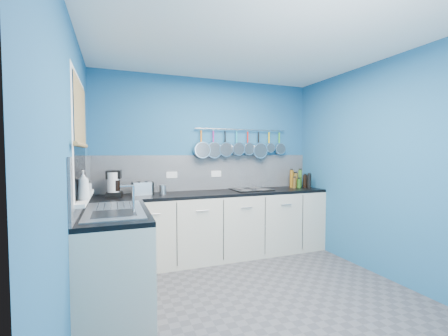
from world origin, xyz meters
TOP-DOWN VIEW (x-y plane):
  - floor at (0.00, 0.00)m, footprint 3.20×3.00m
  - ceiling at (0.00, 0.00)m, footprint 3.20×3.00m
  - wall_back at (0.00, 1.51)m, footprint 3.20×0.02m
  - wall_front at (0.00, -1.51)m, footprint 3.20×0.02m
  - wall_left at (-1.61, 0.00)m, footprint 0.02×3.00m
  - wall_right at (1.61, 0.00)m, footprint 0.02×3.00m
  - backsplash_back at (0.00, 1.49)m, footprint 3.20×0.02m
  - backsplash_left at (-1.59, 0.60)m, footprint 0.02×1.80m
  - cabinet_run_back at (0.00, 1.20)m, footprint 3.20×0.60m
  - worktop_back at (0.00, 1.20)m, footprint 3.20×0.60m
  - cabinet_run_left at (-1.30, 0.30)m, footprint 0.60×1.20m
  - worktop_left at (-1.30, 0.30)m, footprint 0.60×1.20m
  - window_frame at (-1.58, 0.30)m, footprint 0.01×1.00m
  - window_glass at (-1.57, 0.30)m, footprint 0.01×0.90m
  - bamboo_blind at (-1.56, 0.30)m, footprint 0.01×0.90m
  - window_sill at (-1.55, 0.30)m, footprint 0.10×0.98m
  - sink_unit at (-1.30, 0.30)m, footprint 0.50×0.95m
  - mixer_tap at (-1.14, 0.12)m, footprint 0.12×0.08m
  - socket_left at (-0.55, 1.48)m, footprint 0.15×0.01m
  - socket_right at (0.10, 1.48)m, footprint 0.15×0.01m
  - pot_rail at (0.50, 1.45)m, footprint 1.45×0.02m
  - soap_bottle_a at (-1.53, 0.04)m, footprint 0.10×0.10m
  - soap_bottle_b at (-1.53, 0.24)m, footprint 0.10×0.10m
  - paper_towel at (-1.31, 1.20)m, footprint 0.14×0.14m
  - coffee_maker at (-1.30, 1.22)m, footprint 0.20×0.22m
  - toaster at (-0.96, 1.28)m, footprint 0.27×0.18m
  - canister at (-0.72, 1.22)m, footprint 0.09×0.09m
  - hob at (0.56, 1.26)m, footprint 0.54×0.47m
  - pan_0 at (-0.14, 1.44)m, footprint 0.23×0.11m
  - pan_1 at (0.05, 1.44)m, footprint 0.23×0.07m
  - pan_2 at (0.23, 1.44)m, footprint 0.21×0.07m
  - pan_3 at (0.41, 1.44)m, footprint 0.20×0.11m
  - pan_4 at (0.59, 1.44)m, footprint 0.19×0.08m
  - pan_5 at (0.77, 1.44)m, footprint 0.24×0.09m
  - pan_6 at (0.95, 1.44)m, footprint 0.15×0.08m
  - pan_7 at (1.14, 1.44)m, footprint 0.18×0.07m
  - condiment_0 at (1.46, 1.34)m, footprint 0.05×0.05m
  - condiment_1 at (1.35, 1.30)m, footprint 0.07×0.07m
  - condiment_2 at (1.28, 1.31)m, footprint 0.06×0.06m
  - condiment_3 at (1.47, 1.22)m, footprint 0.06×0.06m
  - condiment_4 at (1.35, 1.22)m, footprint 0.06×0.06m
  - condiment_5 at (1.26, 1.21)m, footprint 0.06×0.06m
  - condiment_6 at (1.46, 1.12)m, footprint 0.06×0.06m

SIDE VIEW (x-z plane):
  - floor at x=0.00m, z-range -0.02..0.00m
  - cabinet_run_back at x=0.00m, z-range 0.00..0.86m
  - cabinet_run_left at x=-1.30m, z-range 0.00..0.86m
  - worktop_back at x=0.00m, z-range 0.86..0.90m
  - worktop_left at x=-1.30m, z-range 0.86..0.90m
  - sink_unit at x=-1.30m, z-range 0.90..0.91m
  - hob at x=0.56m, z-range 0.90..0.91m
  - canister at x=-0.72m, z-range 0.90..1.02m
  - condiment_4 at x=1.35m, z-range 0.90..1.04m
  - condiment_5 at x=1.26m, z-range 0.90..1.06m
  - toaster at x=-0.96m, z-range 0.90..1.06m
  - condiment_3 at x=1.47m, z-range 0.90..1.09m
  - condiment_6 at x=1.46m, z-range 0.90..1.11m
  - condiment_1 at x=1.35m, z-range 0.90..1.12m
  - mixer_tap at x=-1.14m, z-range 0.90..1.16m
  - condiment_0 at x=1.46m, z-range 0.90..1.17m
  - condiment_2 at x=1.28m, z-range 0.90..1.17m
  - window_sill at x=-1.55m, z-range 1.02..1.05m
  - paper_towel at x=-1.31m, z-range 0.90..1.20m
  - coffee_maker at x=-1.30m, z-range 0.90..1.22m
  - socket_left at x=-0.55m, z-range 1.09..1.18m
  - socket_right at x=0.10m, z-range 1.09..1.18m
  - soap_bottle_b at x=-1.53m, z-range 1.05..1.22m
  - backsplash_back at x=0.00m, z-range 0.90..1.40m
  - backsplash_left at x=-1.59m, z-range 0.90..1.40m
  - soap_bottle_a at x=-1.53m, z-range 1.05..1.29m
  - wall_back at x=0.00m, z-range 0.00..2.50m
  - wall_front at x=0.00m, z-range 0.00..2.50m
  - wall_left at x=-1.61m, z-range 0.00..2.50m
  - wall_right at x=1.61m, z-range 0.00..2.50m
  - window_glass at x=-1.57m, z-range 1.05..2.05m
  - window_frame at x=-1.58m, z-range 1.00..2.10m
  - pan_5 at x=0.77m, z-range 1.35..1.78m
  - pan_1 at x=0.05m, z-range 1.36..1.78m
  - pan_0 at x=-0.14m, z-range 1.36..1.78m
  - pan_2 at x=0.23m, z-range 1.38..1.78m
  - pan_3 at x=0.41m, z-range 1.39..1.78m
  - pan_4 at x=0.59m, z-range 1.40..1.78m
  - pan_7 at x=1.14m, z-range 1.41..1.78m
  - pan_6 at x=0.95m, z-range 1.44..1.78m
  - bamboo_blind at x=-1.56m, z-range 1.50..2.05m
  - pot_rail at x=0.50m, z-range 1.77..1.79m
  - ceiling at x=0.00m, z-range 2.50..2.52m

